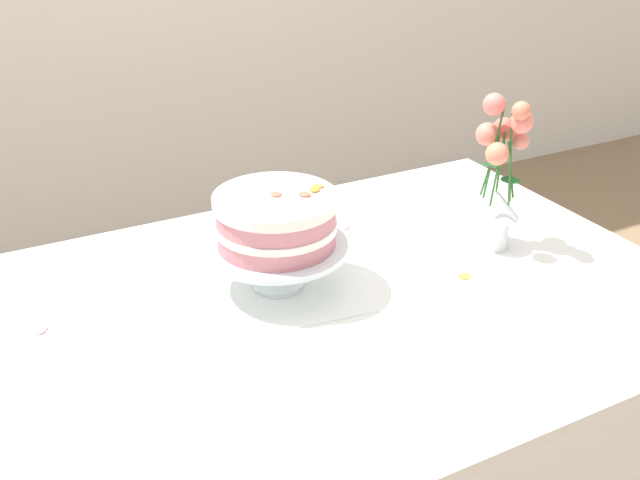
# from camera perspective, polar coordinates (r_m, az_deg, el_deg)

# --- Properties ---
(dining_table) EXTENTS (1.40, 1.00, 0.74)m
(dining_table) POSITION_cam_1_polar(r_m,az_deg,el_deg) (1.48, 2.52, -7.77)
(dining_table) COLOR white
(dining_table) RESTS_ON ground
(linen_napkin) EXTENTS (0.36, 0.36, 0.00)m
(linen_napkin) POSITION_cam_1_polar(r_m,az_deg,el_deg) (1.47, -3.40, -3.69)
(linen_napkin) COLOR white
(linen_napkin) RESTS_ON dining_table
(cake_stand) EXTENTS (0.29, 0.29, 0.10)m
(cake_stand) POSITION_cam_1_polar(r_m,az_deg,el_deg) (1.43, -3.49, -0.90)
(cake_stand) COLOR silver
(cake_stand) RESTS_ON linen_napkin
(layer_cake) EXTENTS (0.25, 0.25, 0.11)m
(layer_cake) POSITION_cam_1_polar(r_m,az_deg,el_deg) (1.40, -3.57, 1.66)
(layer_cake) COLOR #CC7A84
(layer_cake) RESTS_ON cake_stand
(flower_vase) EXTENTS (0.12, 0.12, 0.36)m
(flower_vase) POSITION_cam_1_polar(r_m,az_deg,el_deg) (1.61, 14.20, 4.70)
(flower_vase) COLOR silver
(flower_vase) RESTS_ON dining_table
(loose_petal_0) EXTENTS (0.04, 0.05, 0.00)m
(loose_petal_0) POSITION_cam_1_polar(r_m,az_deg,el_deg) (1.72, 2.06, 1.17)
(loose_petal_0) COLOR pink
(loose_petal_0) RESTS_ON dining_table
(loose_petal_1) EXTENTS (0.02, 0.03, 0.01)m
(loose_petal_1) POSITION_cam_1_polar(r_m,az_deg,el_deg) (1.70, -1.27, 0.90)
(loose_petal_1) COLOR #E56B51
(loose_petal_1) RESTS_ON dining_table
(loose_petal_2) EXTENTS (0.04, 0.03, 0.00)m
(loose_petal_2) POSITION_cam_1_polar(r_m,az_deg,el_deg) (1.54, 11.56, -2.87)
(loose_petal_2) COLOR yellow
(loose_petal_2) RESTS_ON dining_table
(loose_petal_3) EXTENTS (0.04, 0.04, 0.00)m
(loose_petal_3) POSITION_cam_1_polar(r_m,az_deg,el_deg) (1.44, -21.55, -6.70)
(loose_petal_3) COLOR pink
(loose_petal_3) RESTS_ON dining_table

